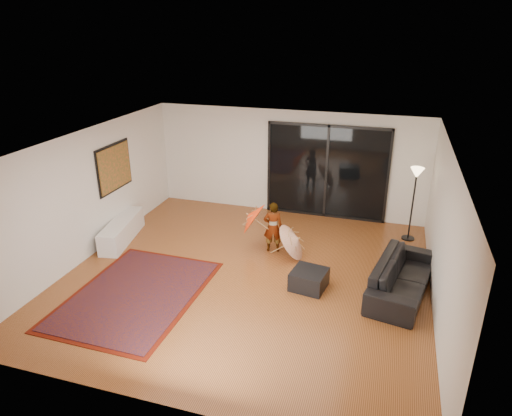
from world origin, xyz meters
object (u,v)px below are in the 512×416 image
at_px(ottoman, 309,279).
at_px(child, 273,227).
at_px(sofa, 402,277).
at_px(media_console, 122,230).

distance_m(ottoman, child, 1.70).
bearing_deg(child, ottoman, 112.88).
bearing_deg(ottoman, sofa, 11.81).
bearing_deg(sofa, ottoman, 113.17).
relative_size(ottoman, child, 0.55).
bearing_deg(ottoman, child, 129.61).
height_order(media_console, child, child).
bearing_deg(sofa, media_console, 97.57).
bearing_deg(media_console, child, -2.39).
distance_m(media_console, child, 3.52).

